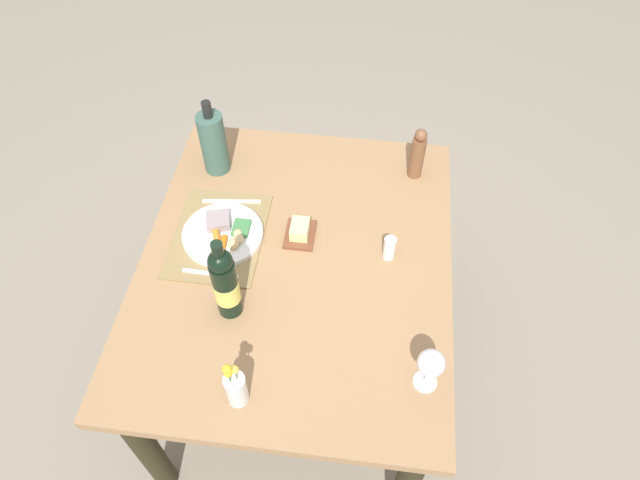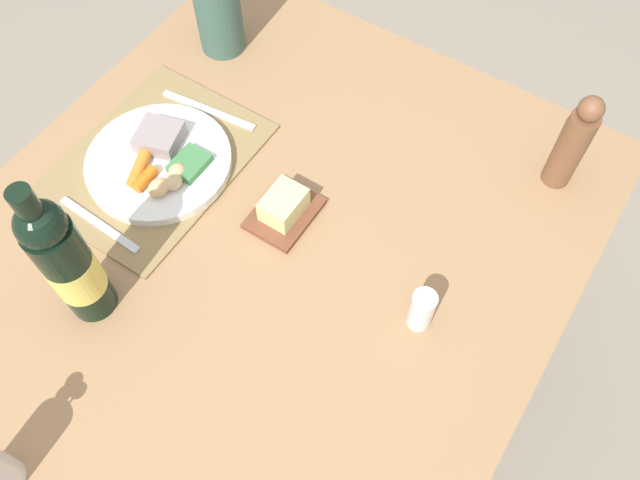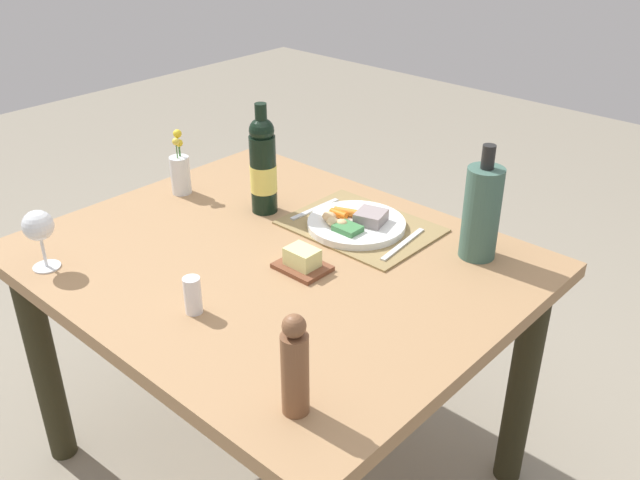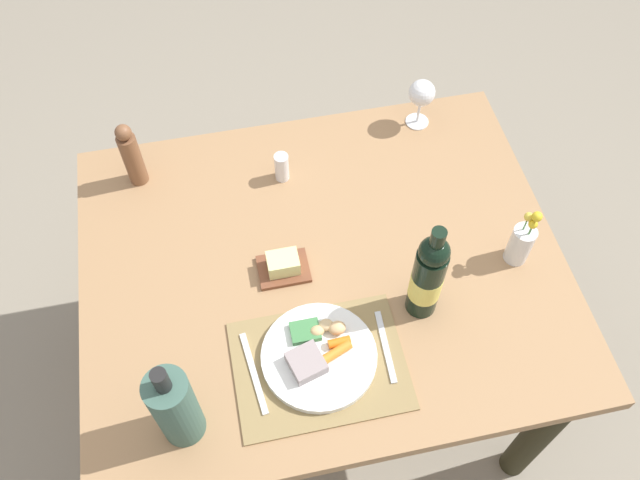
# 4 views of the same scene
# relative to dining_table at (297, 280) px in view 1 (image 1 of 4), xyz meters

# --- Properties ---
(ground_plane) EXTENTS (8.00, 8.00, 0.00)m
(ground_plane) POSITION_rel_dining_table_xyz_m (0.00, 0.00, -0.63)
(ground_plane) COLOR gray
(dining_table) EXTENTS (1.24, 1.02, 0.74)m
(dining_table) POSITION_rel_dining_table_xyz_m (0.00, 0.00, 0.00)
(dining_table) COLOR #9F7850
(dining_table) RESTS_ON ground_plane
(placemat) EXTENTS (0.40, 0.30, 0.01)m
(placemat) POSITION_rel_dining_table_xyz_m (-0.07, -0.28, 0.12)
(placemat) COLOR olive
(placemat) RESTS_ON dining_table
(dinner_plate) EXTENTS (0.27, 0.27, 0.05)m
(dinner_plate) POSITION_rel_dining_table_xyz_m (-0.07, -0.26, 0.14)
(dinner_plate) COLOR white
(dinner_plate) RESTS_ON placemat
(fork) EXTENTS (0.04, 0.21, 0.00)m
(fork) POSITION_rel_dining_table_xyz_m (-0.22, -0.26, 0.13)
(fork) COLOR silver
(fork) RESTS_ON placemat
(knife) EXTENTS (0.02, 0.19, 0.00)m
(knife) POSITION_rel_dining_table_xyz_m (0.10, -0.26, 0.13)
(knife) COLOR silver
(knife) RESTS_ON placemat
(cooler_bottle) EXTENTS (0.09, 0.09, 0.30)m
(cooler_bottle) POSITION_rel_dining_table_xyz_m (-0.39, -0.36, 0.24)
(cooler_bottle) COLOR #3D5F52
(cooler_bottle) RESTS_ON dining_table
(pepper_mill) EXTENTS (0.05, 0.05, 0.21)m
(pepper_mill) POSITION_rel_dining_table_xyz_m (-0.45, 0.38, 0.22)
(pepper_mill) COLOR brown
(pepper_mill) RESTS_ON dining_table
(flower_vase) EXTENTS (0.06, 0.06, 0.20)m
(flower_vase) POSITION_rel_dining_table_xyz_m (0.49, -0.08, 0.19)
(flower_vase) COLOR silver
(flower_vase) RESTS_ON dining_table
(salt_shaker) EXTENTS (0.04, 0.04, 0.09)m
(salt_shaker) POSITION_rel_dining_table_xyz_m (-0.05, 0.30, 0.16)
(salt_shaker) COLOR white
(salt_shaker) RESTS_ON dining_table
(wine_glass) EXTENTS (0.08, 0.08, 0.16)m
(wine_glass) POSITION_rel_dining_table_xyz_m (0.38, 0.43, 0.23)
(wine_glass) COLOR white
(wine_glass) RESTS_ON dining_table
(butter_dish) EXTENTS (0.13, 0.10, 0.06)m
(butter_dish) POSITION_rel_dining_table_xyz_m (-0.10, 0.00, 0.14)
(butter_dish) COLOR brown
(butter_dish) RESTS_ON dining_table
(wine_bottle) EXTENTS (0.08, 0.08, 0.32)m
(wine_bottle) POSITION_rel_dining_table_xyz_m (0.21, -0.17, 0.26)
(wine_bottle) COLOR black
(wine_bottle) RESTS_ON dining_table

